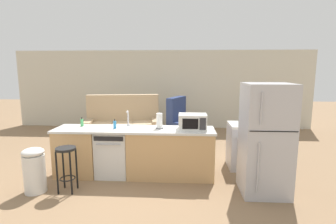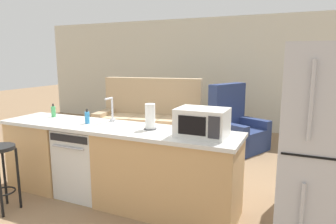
# 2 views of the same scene
# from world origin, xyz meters

# --- Properties ---
(ground_plane) EXTENTS (24.00, 24.00, 0.00)m
(ground_plane) POSITION_xyz_m (0.00, 0.00, 0.00)
(ground_plane) COLOR #896B4C
(wall_back) EXTENTS (10.00, 0.06, 2.60)m
(wall_back) POSITION_xyz_m (0.30, 4.20, 1.30)
(wall_back) COLOR beige
(wall_back) RESTS_ON ground_plane
(kitchen_counter) EXTENTS (2.94, 0.66, 0.90)m
(kitchen_counter) POSITION_xyz_m (0.24, 0.00, 0.42)
(kitchen_counter) COLOR tan
(kitchen_counter) RESTS_ON ground_plane
(dishwasher) EXTENTS (0.58, 0.61, 0.84)m
(dishwasher) POSITION_xyz_m (-0.25, -0.00, 0.42)
(dishwasher) COLOR silver
(dishwasher) RESTS_ON ground_plane
(stove_range) EXTENTS (0.76, 0.68, 0.90)m
(stove_range) POSITION_xyz_m (2.35, 0.55, 0.45)
(stove_range) COLOR #B7B7BC
(stove_range) RESTS_ON ground_plane
(refrigerator) EXTENTS (0.72, 0.73, 1.77)m
(refrigerator) POSITION_xyz_m (2.35, -0.55, 0.88)
(refrigerator) COLOR #B7B7BC
(refrigerator) RESTS_ON ground_plane
(microwave) EXTENTS (0.50, 0.37, 0.28)m
(microwave) POSITION_xyz_m (1.22, -0.00, 1.04)
(microwave) COLOR white
(microwave) RESTS_ON kitchen_counter
(sink_faucet) EXTENTS (0.07, 0.18, 0.30)m
(sink_faucet) POSITION_xyz_m (-0.01, 0.21, 1.03)
(sink_faucet) COLOR silver
(sink_faucet) RESTS_ON kitchen_counter
(paper_towel_roll) EXTENTS (0.14, 0.14, 0.28)m
(paper_towel_roll) POSITION_xyz_m (0.61, 0.04, 1.04)
(paper_towel_roll) COLOR #4C4C51
(paper_towel_roll) RESTS_ON kitchen_counter
(soap_bottle) EXTENTS (0.06, 0.06, 0.18)m
(soap_bottle) POSITION_xyz_m (-0.21, -0.01, 0.97)
(soap_bottle) COLOR #338CCC
(soap_bottle) RESTS_ON kitchen_counter
(dish_soap_bottle) EXTENTS (0.06, 0.06, 0.18)m
(dish_soap_bottle) POSITION_xyz_m (-0.88, 0.14, 0.97)
(dish_soap_bottle) COLOR #4CB266
(dish_soap_bottle) RESTS_ON kitchen_counter
(bar_stool) EXTENTS (0.32, 0.32, 0.74)m
(bar_stool) POSITION_xyz_m (-0.82, -0.72, 0.54)
(bar_stool) COLOR black
(bar_stool) RESTS_ON ground_plane
(couch) EXTENTS (2.12, 1.20, 1.27)m
(couch) POSITION_xyz_m (-0.63, 2.42, 0.39)
(couch) COLOR tan
(couch) RESTS_ON ground_plane
(armchair) EXTENTS (1.09, 1.11, 1.20)m
(armchair) POSITION_xyz_m (1.03, 2.63, 0.35)
(armchair) COLOR navy
(armchair) RESTS_ON ground_plane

